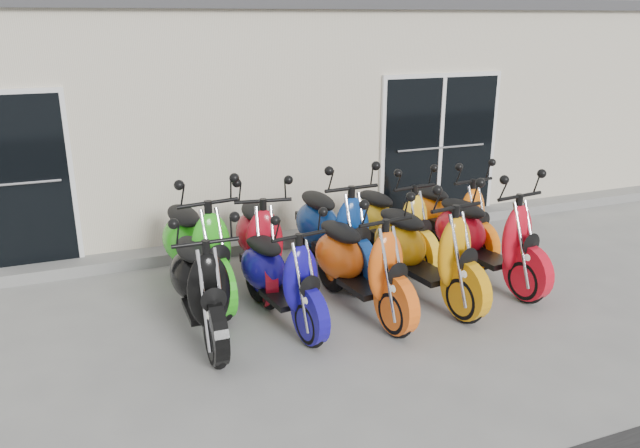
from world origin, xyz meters
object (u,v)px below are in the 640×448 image
at_px(scooter_back_blue, 333,216).
at_px(scooter_back_yellow, 393,212).
at_px(scooter_back_red, 259,227).
at_px(scooter_front_blue, 280,262).
at_px(scooter_front_black, 199,270).
at_px(scooter_front_orange_b, 425,237).
at_px(scooter_back_extra, 449,205).
at_px(scooter_front_red, 487,224).
at_px(scooter_front_orange_a, 361,250).
at_px(scooter_back_green, 196,233).

bearing_deg(scooter_back_blue, scooter_back_yellow, 3.25).
distance_m(scooter_back_red, scooter_back_blue, 0.94).
distance_m(scooter_front_blue, scooter_back_blue, 1.40).
xyz_separation_m(scooter_front_black, scooter_back_yellow, (2.73, 1.06, -0.01)).
bearing_deg(scooter_front_orange_b, scooter_back_extra, 38.85).
xyz_separation_m(scooter_front_blue, scooter_front_orange_b, (1.70, -0.05, 0.08)).
bearing_deg(scooter_front_red, scooter_front_blue, 174.30).
bearing_deg(scooter_front_black, scooter_back_extra, 16.56).
bearing_deg(scooter_back_blue, scooter_front_orange_a, -99.65).
bearing_deg(scooter_front_orange_a, scooter_back_extra, 24.17).
relative_size(scooter_front_black, scooter_front_orange_b, 0.95).
bearing_deg(scooter_back_red, scooter_back_green, -167.28).
relative_size(scooter_front_black, scooter_front_blue, 1.06).
distance_m(scooter_front_black, scooter_front_red, 3.48).
xyz_separation_m(scooter_front_orange_b, scooter_front_red, (0.94, 0.15, -0.01)).
bearing_deg(scooter_back_yellow, scooter_back_green, 175.56).
bearing_deg(scooter_back_blue, scooter_front_black, -155.55).
distance_m(scooter_front_blue, scooter_front_red, 2.64).
height_order(scooter_front_orange_b, scooter_back_yellow, scooter_front_orange_b).
height_order(scooter_front_black, scooter_back_green, scooter_back_green).
bearing_deg(scooter_back_yellow, scooter_front_orange_b, -106.15).
distance_m(scooter_front_red, scooter_back_extra, 0.98).
height_order(scooter_front_black, scooter_back_blue, scooter_back_blue).
bearing_deg(scooter_front_orange_b, scooter_front_orange_a, 174.29).
bearing_deg(scooter_back_extra, scooter_back_blue, 176.54).
bearing_deg(scooter_front_orange_a, scooter_front_black, 169.07).
relative_size(scooter_front_blue, scooter_back_green, 0.87).
height_order(scooter_front_black, scooter_front_red, scooter_front_red).
xyz_separation_m(scooter_front_orange_a, scooter_back_green, (-1.57, 1.05, 0.05)).
height_order(scooter_front_blue, scooter_front_red, scooter_front_red).
xyz_separation_m(scooter_front_red, scooter_back_red, (-2.57, 0.93, -0.01)).
relative_size(scooter_front_orange_a, scooter_back_blue, 0.94).
height_order(scooter_front_orange_b, scooter_front_red, scooter_front_orange_b).
xyz_separation_m(scooter_back_blue, scooter_back_yellow, (0.88, 0.10, -0.07)).
bearing_deg(scooter_back_yellow, scooter_front_black, -165.48).
xyz_separation_m(scooter_front_blue, scooter_back_green, (-0.68, 0.97, 0.10)).
bearing_deg(scooter_front_red, scooter_back_blue, 144.07).
distance_m(scooter_front_blue, scooter_back_red, 1.02).
bearing_deg(scooter_back_green, scooter_back_yellow, -5.31).
distance_m(scooter_front_red, scooter_back_yellow, 1.23).
distance_m(scooter_front_orange_a, scooter_back_extra, 2.19).
height_order(scooter_back_red, scooter_back_blue, scooter_back_blue).
relative_size(scooter_front_black, scooter_front_red, 0.96).
bearing_deg(scooter_front_black, scooter_front_orange_b, -1.25).
bearing_deg(scooter_front_orange_a, scooter_back_yellow, 41.23).
bearing_deg(scooter_front_orange_a, scooter_front_red, -1.78).
xyz_separation_m(scooter_front_orange_b, scooter_back_blue, (-0.70, 1.02, 0.02)).
relative_size(scooter_front_orange_a, scooter_back_yellow, 1.03).
bearing_deg(scooter_front_blue, scooter_front_orange_b, -10.71).
bearing_deg(scooter_back_yellow, scooter_front_blue, -157.21).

